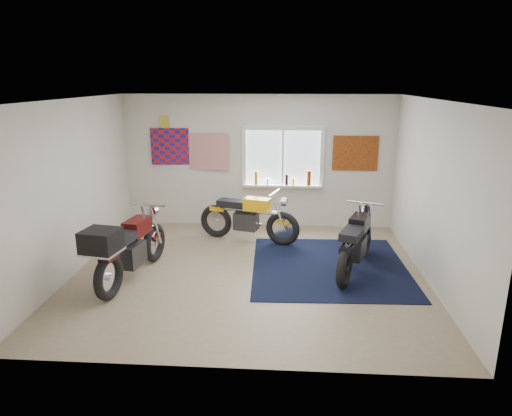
# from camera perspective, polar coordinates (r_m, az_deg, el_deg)

# --- Properties ---
(ground) EXTENTS (5.50, 5.50, 0.00)m
(ground) POSITION_cam_1_polar(r_m,az_deg,el_deg) (7.36, -0.95, -8.10)
(ground) COLOR #9E896B
(ground) RESTS_ON ground
(room_shell) EXTENTS (5.50, 5.50, 5.50)m
(room_shell) POSITION_cam_1_polar(r_m,az_deg,el_deg) (6.86, -1.01, 4.53)
(room_shell) COLOR white
(room_shell) RESTS_ON ground
(navy_rug) EXTENTS (2.58, 2.68, 0.01)m
(navy_rug) POSITION_cam_1_polar(r_m,az_deg,el_deg) (7.68, 9.13, -7.19)
(navy_rug) COLOR black
(navy_rug) RESTS_ON ground
(window_assembly) EXTENTS (1.66, 0.17, 1.26)m
(window_assembly) POSITION_cam_1_polar(r_m,az_deg,el_deg) (9.31, 3.36, 5.82)
(window_assembly) COLOR white
(window_assembly) RESTS_ON room_shell
(oil_bottles) EXTENTS (1.15, 0.09, 0.30)m
(oil_bottles) POSITION_cam_1_polar(r_m,az_deg,el_deg) (9.31, 3.99, 3.67)
(oil_bottles) COLOR #997116
(oil_bottles) RESTS_ON window_assembly
(flag_display) EXTENTS (1.60, 0.10, 1.17)m
(flag_display) POSITION_cam_1_polar(r_m,az_deg,el_deg) (9.54, -11.38, 10.52)
(flag_display) COLOR red
(flag_display) RESTS_ON room_shell
(triumph_poster) EXTENTS (0.90, 0.03, 0.70)m
(triumph_poster) POSITION_cam_1_polar(r_m,az_deg,el_deg) (9.39, 12.32, 6.70)
(triumph_poster) COLOR #A54C14
(triumph_poster) RESTS_ON room_shell
(yellow_triumph) EXTENTS (1.96, 0.78, 1.01)m
(yellow_triumph) POSITION_cam_1_polar(r_m,az_deg,el_deg) (8.62, -0.99, -1.31)
(yellow_triumph) COLOR black
(yellow_triumph) RESTS_ON ground
(black_chrome_bike) EXTENTS (0.90, 1.90, 1.02)m
(black_chrome_bike) POSITION_cam_1_polar(r_m,az_deg,el_deg) (7.46, 12.36, -4.41)
(black_chrome_bike) COLOR black
(black_chrome_bike) RESTS_ON navy_rug
(maroon_tourer) EXTENTS (0.81, 2.10, 1.06)m
(maroon_tourer) POSITION_cam_1_polar(r_m,az_deg,el_deg) (7.09, -15.84, -4.86)
(maroon_tourer) COLOR black
(maroon_tourer) RESTS_ON ground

